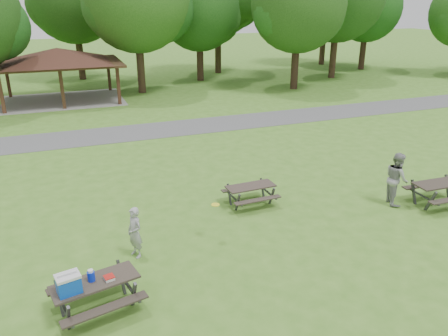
% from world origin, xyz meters
% --- Properties ---
extents(ground, '(160.00, 160.00, 0.00)m').
position_xyz_m(ground, '(0.00, 0.00, 0.00)').
color(ground, '#427521').
rests_on(ground, ground).
extents(asphalt_path, '(120.00, 3.20, 0.02)m').
position_xyz_m(asphalt_path, '(0.00, 14.00, 0.01)').
color(asphalt_path, '#4D4D50').
rests_on(asphalt_path, ground).
extents(pavilion, '(8.60, 7.01, 3.76)m').
position_xyz_m(pavilion, '(-4.00, 24.00, 3.06)').
color(pavilion, '#3E2316').
rests_on(pavilion, ground).
extents(tree_row_e, '(8.40, 8.00, 11.02)m').
position_xyz_m(tree_row_e, '(2.10, 25.03, 6.78)').
color(tree_row_e, '#2F2015').
rests_on(tree_row_e, ground).
extents(tree_row_f, '(7.35, 7.00, 9.55)m').
position_xyz_m(tree_row_f, '(8.09, 28.53, 5.84)').
color(tree_row_f, black).
rests_on(tree_row_f, ground).
extents(tree_row_g, '(7.77, 7.40, 10.25)m').
position_xyz_m(tree_row_g, '(14.09, 22.03, 6.33)').
color(tree_row_g, black).
rests_on(tree_row_g, ground).
extents(tree_row_i, '(7.14, 6.80, 9.52)m').
position_xyz_m(tree_row_i, '(26.08, 29.03, 5.91)').
color(tree_row_i, black).
rests_on(tree_row_i, ground).
extents(tree_deep_b, '(8.40, 8.00, 11.13)m').
position_xyz_m(tree_deep_b, '(-1.90, 33.03, 6.89)').
color(tree_deep_b, '#331F16').
rests_on(tree_deep_b, ground).
extents(picnic_table_near, '(2.28, 1.98, 1.38)m').
position_xyz_m(picnic_table_near, '(-4.17, -0.70, 0.79)').
color(picnic_table_near, '#302822').
rests_on(picnic_table_near, ground).
extents(picnic_table_middle, '(1.81, 1.48, 0.76)m').
position_xyz_m(picnic_table_middle, '(1.79, 3.38, 0.56)').
color(picnic_table_middle, '#312823').
rests_on(picnic_table_middle, ground).
extents(picnic_table_far, '(2.08, 1.70, 0.87)m').
position_xyz_m(picnic_table_far, '(8.19, 0.98, 0.64)').
color(picnic_table_far, '#2B251F').
rests_on(picnic_table_far, ground).
extents(frisbee_in_flight, '(0.32, 0.32, 0.02)m').
position_xyz_m(frisbee_in_flight, '(-0.23, 1.49, 1.20)').
color(frisbee_in_flight, yellow).
rests_on(frisbee_in_flight, ground).
extents(frisbee_thrower, '(0.56, 0.66, 1.53)m').
position_xyz_m(frisbee_thrower, '(-2.70, 1.44, 0.77)').
color(frisbee_thrower, '#9E9EA0').
rests_on(frisbee_thrower, ground).
extents(frisbee_catcher, '(1.00, 1.13, 1.93)m').
position_xyz_m(frisbee_catcher, '(6.74, 1.63, 0.97)').
color(frisbee_catcher, gray).
rests_on(frisbee_catcher, ground).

